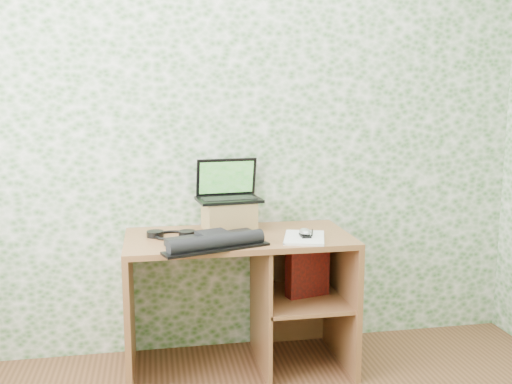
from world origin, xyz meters
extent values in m
plane|color=white|center=(0.00, 1.75, 1.30)|extent=(3.50, 0.00, 3.50)
cube|color=brown|center=(0.00, 1.44, 0.73)|extent=(1.20, 0.60, 0.03)
cube|color=brown|center=(-0.58, 1.44, 0.36)|extent=(0.03, 0.60, 0.72)
cube|color=brown|center=(0.58, 1.44, 0.36)|extent=(0.03, 0.60, 0.72)
cube|color=brown|center=(0.12, 1.44, 0.36)|extent=(0.02, 0.56, 0.72)
cube|color=brown|center=(0.35, 1.44, 0.38)|extent=(0.46, 0.56, 0.02)
cube|color=brown|center=(0.36, 1.73, 0.36)|extent=(0.48, 0.02, 0.72)
cube|color=olive|center=(-0.03, 1.58, 0.83)|extent=(0.30, 0.26, 0.16)
cube|color=black|center=(-0.03, 1.58, 0.92)|extent=(0.37, 0.27, 0.02)
cube|color=black|center=(-0.03, 1.58, 0.93)|extent=(0.31, 0.16, 0.00)
cube|color=black|center=(-0.03, 1.68, 1.04)|extent=(0.35, 0.10, 0.21)
cube|color=#1A5C1A|center=(-0.03, 1.67, 1.03)|extent=(0.31, 0.08, 0.18)
cube|color=black|center=(-0.15, 1.30, 0.77)|extent=(0.50, 0.31, 0.04)
cube|color=black|center=(-0.15, 1.30, 0.78)|extent=(0.19, 0.19, 0.06)
cylinder|color=black|center=(-0.15, 1.18, 0.79)|extent=(0.49, 0.23, 0.08)
cube|color=black|center=(-0.15, 1.18, 0.76)|extent=(0.54, 0.27, 0.01)
torus|color=black|center=(-0.36, 1.48, 0.76)|extent=(0.21, 0.21, 0.02)
cylinder|color=black|center=(-0.44, 1.49, 0.77)|extent=(0.09, 0.09, 0.03)
cylinder|color=black|center=(-0.27, 1.47, 0.77)|extent=(0.09, 0.09, 0.03)
cube|color=white|center=(0.33, 1.31, 0.76)|extent=(0.28, 0.34, 0.01)
ellipsoid|color=#B6B6B8|center=(0.33, 1.31, 0.78)|extent=(0.06, 0.10, 0.03)
cylinder|color=black|center=(0.39, 1.37, 0.77)|extent=(0.05, 0.13, 0.01)
cube|color=maroon|center=(0.38, 1.44, 0.53)|extent=(0.25, 0.13, 0.29)
camera|label=1|loc=(-0.44, -1.50, 1.48)|focal=40.00mm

